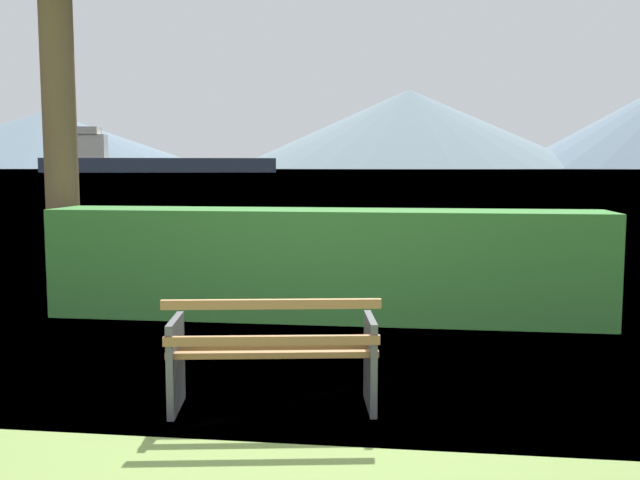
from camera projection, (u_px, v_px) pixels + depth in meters
ground_plane at (274, 407)px, 5.15m from camera, size 1400.00×1400.00×0.00m
water_surface at (407, 170)px, 310.30m from camera, size 620.00×620.00×0.00m
park_bench at (273, 354)px, 5.05m from camera, size 1.57×0.80×0.87m
hedge_row at (324, 264)px, 8.13m from camera, size 6.43×0.86×1.27m
cargo_ship_large at (143, 160)px, 197.88m from camera, size 65.00×24.81×12.65m
sailboat_mid at (217, 170)px, 260.74m from camera, size 7.76×6.42×1.45m
distant_hills at (417, 127)px, 550.90m from camera, size 805.15×296.53×77.39m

